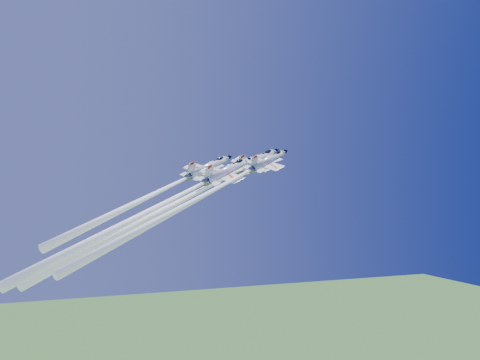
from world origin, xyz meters
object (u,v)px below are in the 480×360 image
object	(u,v)px
jet_left	(157,192)
jet_slot	(159,206)
jet_lead	(185,199)
jet_right	(202,196)

from	to	relation	value
jet_left	jet_slot	size ratio (longest dim) A/B	0.84
jet_slot	jet_left	bearing A→B (deg)	135.48
jet_lead	jet_right	world-z (taller)	jet_lead
jet_left	jet_lead	bearing A→B (deg)	10.06
jet_lead	jet_slot	bearing A→B (deg)	-73.95
jet_lead	jet_right	size ratio (longest dim) A/B	1.15
jet_lead	jet_left	bearing A→B (deg)	-169.94
jet_left	jet_slot	world-z (taller)	jet_slot
jet_left	jet_slot	distance (m)	13.57
jet_left	jet_right	bearing A→B (deg)	-11.56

